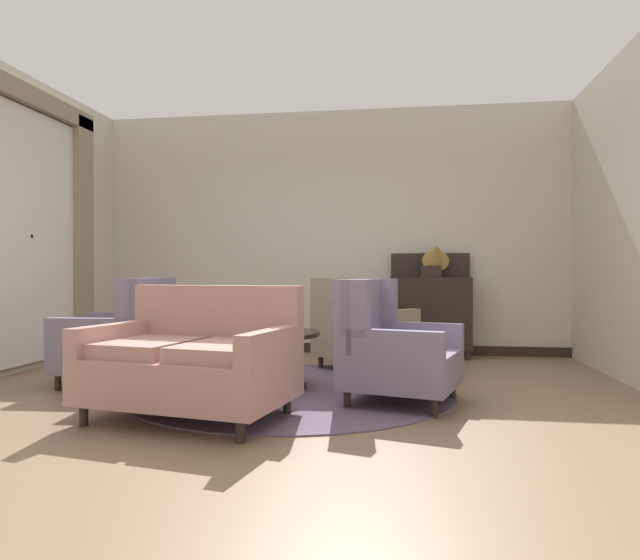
# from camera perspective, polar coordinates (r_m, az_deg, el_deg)

# --- Properties ---
(ground) EXTENTS (8.47, 8.47, 0.00)m
(ground) POSITION_cam_1_polar(r_m,az_deg,el_deg) (4.75, -3.57, -11.75)
(ground) COLOR #896B51
(wall_back) EXTENTS (6.21, 0.08, 3.13)m
(wall_back) POSITION_cam_1_polar(r_m,az_deg,el_deg) (7.44, 0.95, 4.82)
(wall_back) COLOR beige
(wall_back) RESTS_ON ground
(wall_left) EXTENTS (0.08, 3.95, 3.13)m
(wall_left) POSITION_cam_1_polar(r_m,az_deg,el_deg) (6.72, -28.14, 5.21)
(wall_left) COLOR beige
(wall_left) RESTS_ON ground
(baseboard_back) EXTENTS (6.05, 0.03, 0.12)m
(baseboard_back) POSITION_cam_1_polar(r_m,az_deg,el_deg) (7.43, 0.89, -6.80)
(baseboard_back) COLOR black
(baseboard_back) RESTS_ON ground
(area_rug) EXTENTS (2.80, 2.80, 0.01)m
(area_rug) POSITION_cam_1_polar(r_m,az_deg,el_deg) (5.03, -2.84, -10.97)
(area_rug) COLOR #5B4C60
(area_rug) RESTS_ON ground
(window_with_curtains) EXTENTS (0.12, 2.16, 2.96)m
(window_with_curtains) POSITION_cam_1_polar(r_m,az_deg,el_deg) (6.78, -26.81, 5.28)
(window_with_curtains) COLOR silver
(coffee_table) EXTENTS (0.95, 0.95, 0.51)m
(coffee_table) POSITION_cam_1_polar(r_m,az_deg,el_deg) (5.06, -5.41, -6.09)
(coffee_table) COLOR black
(coffee_table) RESTS_ON ground
(porcelain_vase) EXTENTS (0.17, 0.17, 0.35)m
(porcelain_vase) POSITION_cam_1_polar(r_m,az_deg,el_deg) (5.06, -5.63, -3.53)
(porcelain_vase) COLOR beige
(porcelain_vase) RESTS_ON coffee_table
(settee) EXTENTS (1.51, 1.14, 0.93)m
(settee) POSITION_cam_1_polar(r_m,az_deg,el_deg) (4.15, -12.54, -7.97)
(settee) COLOR tan
(settee) RESTS_ON ground
(armchair_beside_settee) EXTENTS (1.17, 1.17, 0.97)m
(armchair_beside_settee) POSITION_cam_1_polar(r_m,az_deg,el_deg) (6.07, 4.02, -5.04)
(armchair_beside_settee) COLOR gray
(armchair_beside_settee) RESTS_ON ground
(armchair_far_left) EXTENTS (1.01, 1.01, 0.97)m
(armchair_far_left) POSITION_cam_1_polar(r_m,az_deg,el_deg) (4.56, 7.15, -6.94)
(armchair_far_left) COLOR slate
(armchair_far_left) RESTS_ON ground
(armchair_back_corner) EXTENTS (0.93, 0.86, 0.98)m
(armchair_back_corner) POSITION_cam_1_polar(r_m,az_deg,el_deg) (5.58, -19.04, -5.60)
(armchair_back_corner) COLOR slate
(armchair_back_corner) RESTS_ON ground
(sideboard) EXTENTS (0.96, 0.35, 1.27)m
(sideboard) POSITION_cam_1_polar(r_m,az_deg,el_deg) (7.08, 10.97, -3.12)
(sideboard) COLOR black
(sideboard) RESTS_ON ground
(gramophone) EXTENTS (0.34, 0.43, 0.50)m
(gramophone) POSITION_cam_1_polar(r_m,az_deg,el_deg) (6.99, 11.41, 2.25)
(gramophone) COLOR black
(gramophone) RESTS_ON sideboard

